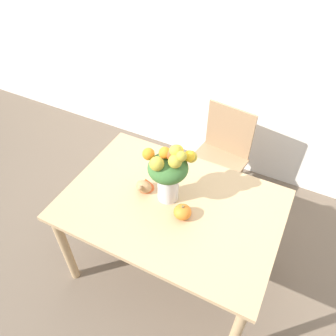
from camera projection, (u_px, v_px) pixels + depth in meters
name	position (u px, v px, depth m)	size (l,w,h in m)	color
ground_plane	(171.00, 266.00, 2.52)	(12.00, 12.00, 0.00)	brown
wall_back	(251.00, 29.00, 2.43)	(8.00, 0.06, 2.70)	white
dining_table	(171.00, 213.00, 2.07)	(1.32, 0.91, 0.75)	tan
flower_vase	(169.00, 171.00, 1.89)	(0.29, 0.27, 0.41)	silver
pumpkin	(183.00, 212.00, 1.90)	(0.11, 0.11, 0.10)	orange
turkey_figurine	(145.00, 185.00, 2.06)	(0.10, 0.14, 0.08)	#A87A4C
dining_chair_near_window	(219.00, 159.00, 2.69)	(0.47, 0.47, 0.90)	#9E7A56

